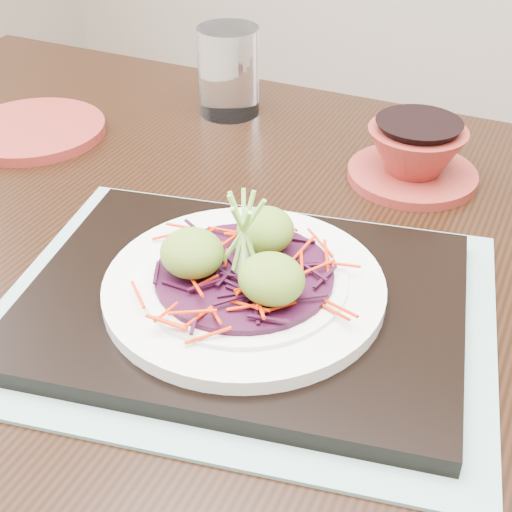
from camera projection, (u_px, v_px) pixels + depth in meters
The scene contains 11 objects.
dining_table at pixel (238, 353), 0.70m from camera, with size 1.32×0.92×0.80m.
placemat at pixel (244, 310), 0.59m from camera, with size 0.41×0.32×0.00m, color #86AD99.
serving_tray at pixel (244, 301), 0.59m from camera, with size 0.35×0.26×0.02m, color black.
white_plate at pixel (244, 286), 0.58m from camera, with size 0.23×0.23×0.02m.
cabbage_bed at pixel (244, 274), 0.57m from camera, with size 0.14×0.14×0.01m, color #2F0921.
carrot_julienne at pixel (244, 267), 0.57m from camera, with size 0.18×0.18×0.01m, color red, non-canonical shape.
guacamole_scoops at pixel (243, 254), 0.56m from camera, with size 0.13×0.11×0.04m.
scallion_garnish at pixel (244, 235), 0.55m from camera, with size 0.05×0.05×0.08m, color #89CA50, non-canonical shape.
terracotta_side_plate at pixel (33, 130), 0.87m from camera, with size 0.17×0.17×0.01m, color maroon.
water_glass at pixel (229, 71), 0.89m from camera, with size 0.08×0.08×0.11m, color white.
terracotta_bowl_set at pixel (414, 157), 0.76m from camera, with size 0.16×0.16×0.06m.
Camera 1 is at (0.20, -0.42, 1.18)m, focal length 50.00 mm.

